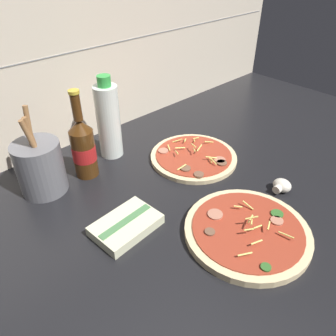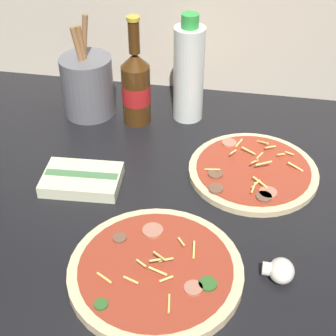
{
  "view_description": "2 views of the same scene",
  "coord_description": "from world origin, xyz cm",
  "px_view_note": "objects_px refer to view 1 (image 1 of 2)",
  "views": [
    {
      "loc": [
        -57.48,
        -40.47,
        55.9
      ],
      "look_at": [
        -8.45,
        11.23,
        5.7
      ],
      "focal_mm": 35.0,
      "sensor_mm": 36.0,
      "label": 1
    },
    {
      "loc": [
        1.21,
        -68.14,
        64.89
      ],
      "look_at": [
        -12.09,
        4.98,
        7.72
      ],
      "focal_mm": 55.0,
      "sensor_mm": 36.0,
      "label": 2
    }
  ],
  "objects_px": {
    "oil_bottle": "(108,121)",
    "dish_towel": "(126,225)",
    "pizza_near": "(247,231)",
    "mushroom_left": "(282,186)",
    "utensil_crock": "(40,167)",
    "pizza_far": "(194,157)",
    "beer_bottle": "(83,147)"
  },
  "relations": [
    {
      "from": "pizza_far",
      "to": "dish_towel",
      "type": "bearing_deg",
      "value": -164.12
    },
    {
      "from": "oil_bottle",
      "to": "dish_towel",
      "type": "distance_m",
      "value": 0.34
    },
    {
      "from": "oil_bottle",
      "to": "dish_towel",
      "type": "relative_size",
      "value": 1.59
    },
    {
      "from": "oil_bottle",
      "to": "utensil_crock",
      "type": "relative_size",
      "value": 1.05
    },
    {
      "from": "pizza_far",
      "to": "mushroom_left",
      "type": "xyz_separation_m",
      "value": [
        0.05,
        -0.26,
        0.01
      ]
    },
    {
      "from": "pizza_far",
      "to": "mushroom_left",
      "type": "height_order",
      "value": "pizza_far"
    },
    {
      "from": "pizza_near",
      "to": "mushroom_left",
      "type": "bearing_deg",
      "value": 8.79
    },
    {
      "from": "pizza_far",
      "to": "beer_bottle",
      "type": "bearing_deg",
      "value": 150.39
    },
    {
      "from": "mushroom_left",
      "to": "utensil_crock",
      "type": "relative_size",
      "value": 0.22
    },
    {
      "from": "pizza_far",
      "to": "pizza_near",
      "type": "bearing_deg",
      "value": -115.52
    },
    {
      "from": "beer_bottle",
      "to": "mushroom_left",
      "type": "xyz_separation_m",
      "value": [
        0.32,
        -0.41,
        -0.07
      ]
    },
    {
      "from": "pizza_far",
      "to": "dish_towel",
      "type": "relative_size",
      "value": 1.66
    },
    {
      "from": "beer_bottle",
      "to": "pizza_far",
      "type": "bearing_deg",
      "value": -29.61
    },
    {
      "from": "pizza_near",
      "to": "dish_towel",
      "type": "relative_size",
      "value": 1.81
    },
    {
      "from": "pizza_far",
      "to": "beer_bottle",
      "type": "relative_size",
      "value": 1.04
    },
    {
      "from": "utensil_crock",
      "to": "pizza_near",
      "type": "bearing_deg",
      "value": -61.45
    },
    {
      "from": "pizza_near",
      "to": "dish_towel",
      "type": "xyz_separation_m",
      "value": [
        -0.18,
        0.19,
        0.0
      ]
    },
    {
      "from": "beer_bottle",
      "to": "utensil_crock",
      "type": "distance_m",
      "value": 0.12
    },
    {
      "from": "beer_bottle",
      "to": "mushroom_left",
      "type": "relative_size",
      "value": 4.88
    },
    {
      "from": "pizza_near",
      "to": "mushroom_left",
      "type": "xyz_separation_m",
      "value": [
        0.19,
        0.03,
        0.01
      ]
    },
    {
      "from": "pizza_near",
      "to": "mushroom_left",
      "type": "distance_m",
      "value": 0.19
    },
    {
      "from": "beer_bottle",
      "to": "dish_towel",
      "type": "bearing_deg",
      "value": -102.08
    },
    {
      "from": "oil_bottle",
      "to": "utensil_crock",
      "type": "bearing_deg",
      "value": -174.48
    },
    {
      "from": "utensil_crock",
      "to": "oil_bottle",
      "type": "bearing_deg",
      "value": 5.52
    },
    {
      "from": "dish_towel",
      "to": "pizza_near",
      "type": "bearing_deg",
      "value": -46.9
    },
    {
      "from": "mushroom_left",
      "to": "pizza_near",
      "type": "bearing_deg",
      "value": -171.21
    },
    {
      "from": "pizza_far",
      "to": "oil_bottle",
      "type": "bearing_deg",
      "value": 129.79
    },
    {
      "from": "beer_bottle",
      "to": "utensil_crock",
      "type": "relative_size",
      "value": 1.06
    },
    {
      "from": "oil_bottle",
      "to": "dish_towel",
      "type": "bearing_deg",
      "value": -119.96
    },
    {
      "from": "utensil_crock",
      "to": "pizza_far",
      "type": "bearing_deg",
      "value": -23.61
    },
    {
      "from": "oil_bottle",
      "to": "utensil_crock",
      "type": "xyz_separation_m",
      "value": [
        -0.22,
        -0.02,
        -0.04
      ]
    },
    {
      "from": "pizza_far",
      "to": "oil_bottle",
      "type": "height_order",
      "value": "oil_bottle"
    }
  ]
}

